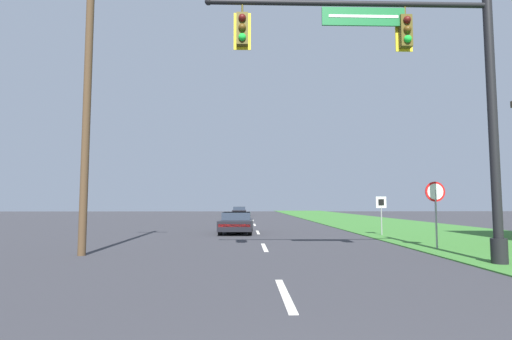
{
  "coord_description": "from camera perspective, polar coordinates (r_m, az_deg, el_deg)",
  "views": [
    {
      "loc": [
        -0.76,
        -1.74,
        1.74
      ],
      "look_at": [
        0.0,
        25.83,
        4.01
      ],
      "focal_mm": 28.0,
      "sensor_mm": 36.0,
      "label": 1
    }
  ],
  "objects": [
    {
      "name": "signal_mast",
      "position": [
        12.77,
        22.93,
        10.99
      ],
      "size": [
        8.57,
        0.47,
        8.41
      ],
      "color": "black",
      "rests_on": "grass_verge_right"
    },
    {
      "name": "far_car",
      "position": [
        53.9,
        -2.41,
        -5.91
      ],
      "size": [
        1.82,
        4.53,
        1.19
      ],
      "color": "black",
      "rests_on": "ground"
    },
    {
      "name": "car_ahead",
      "position": [
        23.33,
        -2.79,
        -7.49
      ],
      "size": [
        1.96,
        4.74,
        1.19
      ],
      "color": "black",
      "rests_on": "ground"
    },
    {
      "name": "utility_pole_near",
      "position": [
        15.09,
        -22.94,
        10.63
      ],
      "size": [
        1.8,
        0.26,
        10.95
      ],
      "color": "#4C3823",
      "rests_on": "ground"
    },
    {
      "name": "grass_verge_right",
      "position": [
        33.72,
        18.08,
        -7.4
      ],
      "size": [
        10.0,
        110.0,
        0.04
      ],
      "color": "#38752D",
      "rests_on": "ground"
    },
    {
      "name": "stop_sign",
      "position": [
        16.59,
        24.25,
        -3.87
      ],
      "size": [
        0.76,
        0.07,
        2.5
      ],
      "color": "gray",
      "rests_on": "grass_verge_right"
    },
    {
      "name": "route_sign_post",
      "position": [
        22.32,
        17.45,
        -5.04
      ],
      "size": [
        0.55,
        0.06,
        2.03
      ],
      "color": "gray",
      "rests_on": "grass_verge_right"
    },
    {
      "name": "road_center_line",
      "position": [
        23.82,
        0.26,
        -8.89
      ],
      "size": [
        0.16,
        34.8,
        0.01
      ],
      "color": "silver",
      "rests_on": "ground"
    }
  ]
}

